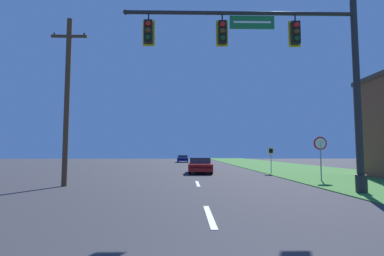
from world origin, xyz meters
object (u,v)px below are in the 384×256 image
Objects in this scene: stop_sign at (320,148)px; utility_pole_near at (67,98)px; signal_mast at (294,66)px; car_ahead at (200,165)px; route_sign_post at (271,154)px; far_car at (183,159)px.

stop_sign is 0.30× the size of utility_pole_near.
signal_mast is 1.17× the size of utility_pole_near.
car_ahead is 2.14× the size of route_sign_post.
car_ahead is at bearing 52.53° from utility_pole_near.
signal_mast is 13.32m from car_ahead.
signal_mast is at bearing -82.76° from far_car.
far_car is 1.77× the size of stop_sign.
signal_mast reaches higher than far_car.
far_car is 0.53× the size of utility_pole_near.
utility_pole_near reaches higher than signal_mast.
car_ahead and far_car have the same top height.
far_car is at bearing 103.72° from stop_sign.
stop_sign is (3.32, 5.14, -3.32)m from signal_mast.
route_sign_post is 15.52m from utility_pole_near.
signal_mast is 3.93× the size of stop_sign.
signal_mast is at bearing -101.11° from route_sign_post.
route_sign_post is (2.26, 11.50, -3.66)m from signal_mast.
far_car is at bearing 81.57° from utility_pole_near.
car_ahead is at bearing -86.44° from far_car.
route_sign_post is at bearing 34.41° from utility_pole_near.
far_car is at bearing 97.24° from signal_mast.
car_ahead is at bearing 105.23° from signal_mast.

